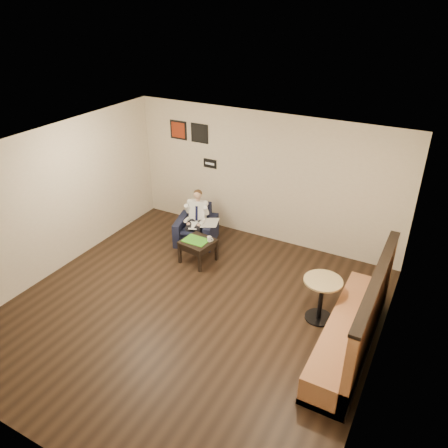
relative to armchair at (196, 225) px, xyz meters
The scene contains 19 objects.
ground 2.44m from the armchair, 61.10° to the right, with size 6.00×6.00×0.00m, color black.
wall_back 1.78m from the armchair, 37.64° to the left, with size 6.00×0.02×2.80m, color beige.
wall_front 5.33m from the armchair, 77.18° to the right, with size 6.00×0.02×2.80m, color beige.
wall_left 2.97m from the armchair, 131.14° to the right, with size 0.02×6.00×2.80m, color beige.
wall_right 4.77m from the armchair, 26.82° to the right, with size 0.02×6.00×2.80m, color beige.
ceiling 3.40m from the armchair, 61.10° to the right, with size 6.00×6.00×0.02m, color white.
seating_sign 1.42m from the armchair, 98.93° to the left, with size 0.32×0.02×0.20m, color black.
art_print_left 2.17m from the armchair, 136.81° to the left, with size 0.42×0.03×0.42m, color maroon.
art_print_right 2.00m from the armchair, 113.80° to the left, with size 0.42×0.03×0.42m, color black.
armchair is the anchor object (origin of this frame).
seated_man 0.18m from the armchair, 74.32° to the right, with size 0.52×0.78×1.09m, color white, non-canonical shape.
lap_papers 0.21m from the armchair, 74.32° to the right, with size 0.18×0.26×0.01m, color white.
newspaper 0.37m from the armchair, ahead, with size 0.35×0.43×0.01m, color silver.
side_table 0.84m from the armchair, 55.76° to the right, with size 0.59×0.59×0.48m, color black.
green_folder 0.82m from the armchair, 58.45° to the right, with size 0.48×0.34×0.01m, color green.
coffee_mug 0.90m from the armchair, 40.80° to the right, with size 0.09×0.09×0.10m, color white.
smartphone 0.75m from the armchair, 43.63° to the right, with size 0.15×0.08×0.01m, color black.
banquette 4.12m from the armchair, 24.01° to the right, with size 0.66×2.76×1.41m, color #A1653E.
cafe_table 3.39m from the armchair, 21.17° to the right, with size 0.63×0.63×0.78m, color #9D8455.
Camera 1 is at (3.33, -4.93, 4.86)m, focal length 35.00 mm.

